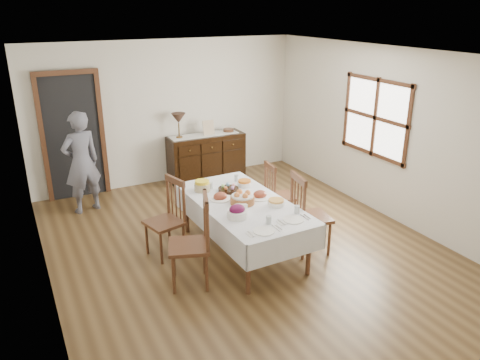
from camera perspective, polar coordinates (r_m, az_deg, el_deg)
name	(u,v)px	position (r m, az deg, el deg)	size (l,w,h in m)	color
ground	(243,246)	(6.58, 0.40, -8.05)	(6.00, 6.00, 0.00)	brown
room_shell	(219,126)	(6.27, -2.54, 6.63)	(5.02, 6.02, 2.65)	white
dining_table	(243,208)	(6.16, 0.31, -3.44)	(1.15, 2.16, 0.73)	silver
chair_left_near	(194,241)	(5.52, -5.66, -7.37)	(0.60, 0.60, 1.13)	#4E2D1B
chair_left_far	(168,217)	(6.24, -8.82, -4.50)	(0.53, 0.53, 1.05)	#4E2D1B
chair_right_near	(307,213)	(6.26, 8.23, -4.05)	(0.54, 0.54, 1.11)	#4E2D1B
chair_right_far	(278,194)	(7.05, 4.61, -1.66)	(0.45, 0.45, 0.97)	#4E2D1B
sideboard	(206,157)	(8.92, -4.12, 2.81)	(1.45, 0.53, 0.87)	black
person	(81,159)	(7.75, -18.81, 2.41)	(0.55, 0.35, 1.76)	slate
bread_basket	(242,199)	(6.05, 0.29, -2.30)	(0.32, 0.32, 0.17)	brown
egg_basket	(228,189)	(6.47, -1.41, -1.11)	(0.29, 0.29, 0.10)	black
ham_platter_a	(220,197)	(6.20, -2.42, -2.09)	(0.30, 0.30, 0.11)	white
ham_platter_b	(260,195)	(6.27, 2.45, -1.86)	(0.33, 0.33, 0.11)	white
beet_bowl	(237,212)	(5.67, -0.35, -3.92)	(0.25, 0.25, 0.16)	white
carrot_bowl	(244,183)	(6.63, 0.55, -0.40)	(0.20, 0.20, 0.09)	white
pineapple_bowl	(202,186)	(6.49, -4.63, -0.71)	(0.22, 0.22, 0.15)	tan
casserole_dish	(276,202)	(6.03, 4.43, -2.74)	(0.22, 0.22, 0.08)	white
butter_dish	(241,207)	(5.89, 0.13, -3.28)	(0.14, 0.09, 0.07)	white
setting_left	(265,227)	(5.41, 3.08, -5.77)	(0.42, 0.31, 0.10)	white
setting_right	(294,216)	(5.71, 6.63, -4.41)	(0.42, 0.31, 0.10)	white
glass_far_a	(211,186)	(6.56, -3.61, -0.69)	(0.07, 0.07, 0.09)	silver
glass_far_b	(236,178)	(6.82, -0.44, 0.26)	(0.06, 0.06, 0.10)	silver
runner	(204,135)	(8.80, -4.42, 5.52)	(1.30, 0.35, 0.01)	silver
table_lamp	(178,119)	(8.56, -7.51, 7.39)	(0.26, 0.26, 0.46)	brown
picture_frame	(209,128)	(8.76, -3.86, 6.37)	(0.22, 0.08, 0.28)	tan
deco_bowl	(228,130)	(9.00, -1.42, 6.08)	(0.20, 0.20, 0.06)	#4E2D1B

